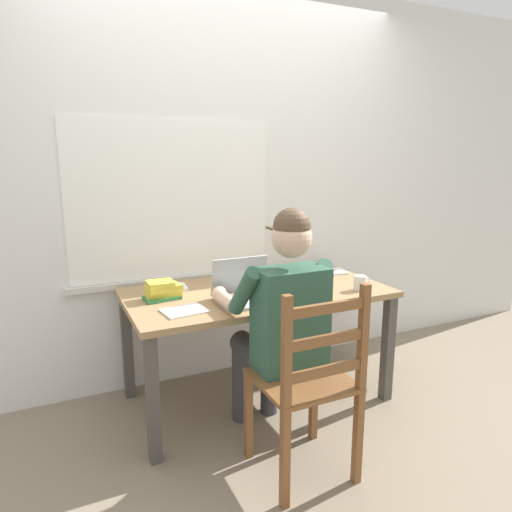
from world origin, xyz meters
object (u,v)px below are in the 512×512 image
seated_person (280,318)px  wooden_chair (308,384)px  computer_mouse (298,295)px  laptop (245,291)px  coffee_mug_white (360,283)px  coffee_mug_dark (279,284)px  desk (257,303)px  book_stack_main (162,290)px  landscape_photo_print (304,282)px

seated_person → wooden_chair: 0.36m
wooden_chair → computer_mouse: wooden_chair is taller
laptop → coffee_mug_white: 0.71m
coffee_mug_white → coffee_mug_dark: 0.49m
desk → computer_mouse: size_ratio=15.46×
laptop → desk: bearing=47.7°
wooden_chair → book_stack_main: size_ratio=4.45×
wooden_chair → computer_mouse: (0.24, 0.52, 0.25)m
seated_person → landscape_photo_print: seated_person is taller
book_stack_main → wooden_chair: bearing=-60.6°
desk → wooden_chair: size_ratio=1.61×
coffee_mug_white → laptop: bearing=171.4°
laptop → landscape_photo_print: (0.50, 0.20, -0.05)m
computer_mouse → desk: bearing=121.4°
coffee_mug_dark → computer_mouse: bearing=-70.9°
wooden_chair → coffee_mug_dark: bearing=73.8°
coffee_mug_dark → landscape_photo_print: (0.25, 0.13, -0.05)m
seated_person → book_stack_main: size_ratio=5.87×
laptop → computer_mouse: size_ratio=3.30×
desk → coffee_mug_dark: size_ratio=12.66×
computer_mouse → coffee_mug_dark: 0.15m
computer_mouse → seated_person: bearing=-135.5°
desk → coffee_mug_white: 0.63m
seated_person → laptop: bearing=98.8°
desk → seated_person: bearing=-101.5°
desk → coffee_mug_dark: coffee_mug_dark is taller
wooden_chair → computer_mouse: bearing=65.0°
desk → seated_person: seated_person is taller
laptop → computer_mouse: bearing=-15.1°
coffee_mug_white → coffee_mug_dark: coffee_mug_dark is taller
laptop → book_stack_main: (-0.41, 0.22, -0.00)m
computer_mouse → coffee_mug_dark: bearing=109.1°
wooden_chair → book_stack_main: bearing=119.4°
computer_mouse → coffee_mug_dark: coffee_mug_dark is taller
computer_mouse → coffee_mug_white: (0.41, -0.03, 0.03)m
landscape_photo_print → wooden_chair: bearing=-110.1°
seated_person → laptop: size_ratio=3.83×
desk → wooden_chair: bearing=-97.3°
desk → book_stack_main: book_stack_main is taller
seated_person → book_stack_main: bearing=130.7°
landscape_photo_print → computer_mouse: bearing=-117.2°
desk → coffee_mug_white: size_ratio=13.78×
wooden_chair → coffee_mug_white: wooden_chair is taller
desk → book_stack_main: bearing=174.1°
seated_person → coffee_mug_white: seated_person is taller
seated_person → landscape_photo_print: size_ratio=9.72×
laptop → coffee_mug_dark: 0.25m
coffee_mug_white → coffee_mug_dark: bearing=159.7°
seated_person → landscape_photo_print: (0.45, 0.51, 0.01)m
wooden_chair → coffee_mug_dark: (0.19, 0.66, 0.28)m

